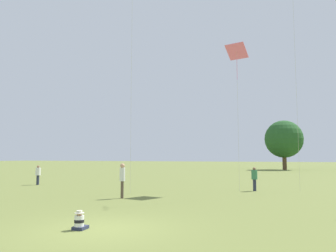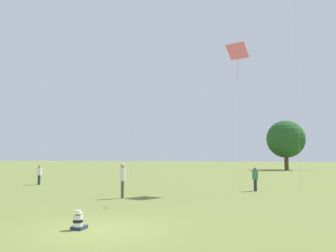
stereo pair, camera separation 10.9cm
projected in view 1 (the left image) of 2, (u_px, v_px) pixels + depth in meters
name	position (u px, v px, depth m)	size (l,w,h in m)	color
ground_plane	(101.00, 229.00, 9.99)	(300.00, 300.00, 0.00)	olive
seated_toddler	(80.00, 222.00, 9.95)	(0.40, 0.48, 0.58)	#282D47
person_standing_1	(254.00, 177.00, 21.30)	(0.50, 0.50, 1.54)	#282D42
person_standing_2	(38.00, 173.00, 26.03)	(0.42, 0.42, 1.54)	#282D42
person_standing_3	(122.00, 177.00, 17.58)	(0.41, 0.41, 1.86)	brown
kite_4	(237.00, 54.00, 22.03)	(1.50, 1.31, 9.70)	pink
distant_tree_0	(284.00, 139.00, 57.21)	(6.53, 6.53, 8.61)	brown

